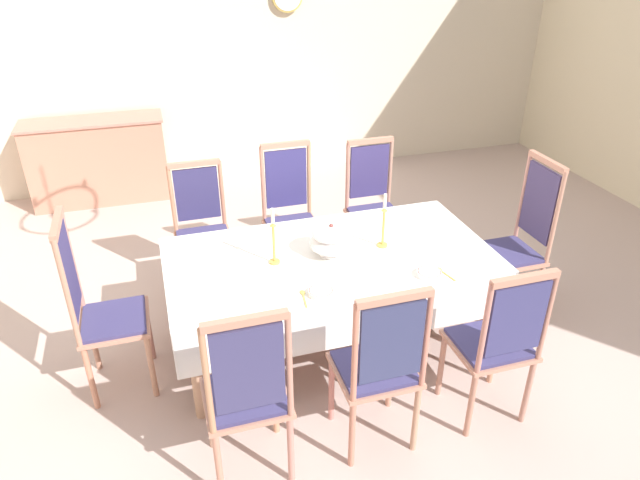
% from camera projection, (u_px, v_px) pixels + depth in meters
% --- Properties ---
extents(ground, '(7.78, 6.65, 0.04)m').
position_uv_depth(ground, '(327.00, 339.00, 4.21)').
color(ground, '#BCA49C').
extents(back_wall, '(7.78, 0.08, 3.59)m').
position_uv_depth(back_wall, '(233.00, 18.00, 6.16)').
color(back_wall, beige).
rests_on(back_wall, ground).
extents(dining_table, '(2.15, 1.10, 0.73)m').
position_uv_depth(dining_table, '(330.00, 264.00, 3.85)').
color(dining_table, tan).
rests_on(dining_table, ground).
extents(tablecloth, '(2.17, 1.12, 0.33)m').
position_uv_depth(tablecloth, '(330.00, 264.00, 3.85)').
color(tablecloth, white).
rests_on(tablecloth, dining_table).
extents(chair_south_a, '(0.44, 0.42, 1.14)m').
position_uv_depth(chair_south_a, '(247.00, 392.00, 2.88)').
color(chair_south_a, tan).
rests_on(chair_south_a, ground).
extents(chair_north_a, '(0.44, 0.42, 1.09)m').
position_uv_depth(chair_north_a, '(202.00, 228.00, 4.50)').
color(chair_north_a, '#BF7263').
rests_on(chair_north_a, ground).
extents(chair_south_b, '(0.44, 0.42, 1.12)m').
position_uv_depth(chair_south_b, '(380.00, 365.00, 3.08)').
color(chair_south_b, '#BB7268').
rests_on(chair_south_b, ground).
extents(chair_north_b, '(0.44, 0.42, 1.16)m').
position_uv_depth(chair_north_b, '(291.00, 213.00, 4.67)').
color(chair_north_b, '#BD785A').
rests_on(chair_north_b, ground).
extents(chair_south_c, '(0.44, 0.42, 1.09)m').
position_uv_depth(chair_south_c, '(497.00, 341.00, 3.27)').
color(chair_south_c, '#AF7865').
rests_on(chair_south_c, ground).
extents(chair_north_c, '(0.44, 0.42, 1.12)m').
position_uv_depth(chair_north_c, '(373.00, 204.00, 4.87)').
color(chair_north_c, '#BC7266').
rests_on(chair_north_c, ground).
extents(chair_head_west, '(0.42, 0.44, 1.23)m').
position_uv_depth(chair_head_west, '(99.00, 307.00, 3.48)').
color(chair_head_west, '#AE756A').
rests_on(chair_head_west, ground).
extents(chair_head_east, '(0.42, 0.44, 1.23)m').
position_uv_depth(chair_head_east, '(519.00, 238.00, 4.25)').
color(chair_head_east, tan).
rests_on(chair_head_east, ground).
extents(soup_tureen, '(0.29, 0.29, 0.23)m').
position_uv_depth(soup_tureen, '(331.00, 240.00, 3.76)').
color(soup_tureen, white).
rests_on(soup_tureen, tablecloth).
extents(candlestick_west, '(0.07, 0.07, 0.39)m').
position_uv_depth(candlestick_west, '(274.00, 241.00, 3.63)').
color(candlestick_west, gold).
rests_on(candlestick_west, tablecloth).
extents(candlestick_east, '(0.07, 0.07, 0.39)m').
position_uv_depth(candlestick_east, '(384.00, 225.00, 3.83)').
color(candlestick_east, gold).
rests_on(candlestick_east, tablecloth).
extents(bowl_near_left, '(0.15, 0.15, 0.04)m').
position_uv_depth(bowl_near_left, '(429.00, 273.00, 3.56)').
color(bowl_near_left, white).
rests_on(bowl_near_left, tablecloth).
extents(bowl_near_right, '(0.15, 0.15, 0.03)m').
position_uv_depth(bowl_near_right, '(321.00, 292.00, 3.38)').
color(bowl_near_right, white).
rests_on(bowl_near_right, tablecloth).
extents(spoon_primary, '(0.05, 0.18, 0.01)m').
position_uv_depth(spoon_primary, '(441.00, 271.00, 3.61)').
color(spoon_primary, gold).
rests_on(spoon_primary, tablecloth).
extents(spoon_secondary, '(0.04, 0.18, 0.01)m').
position_uv_depth(spoon_secondary, '(303.00, 294.00, 3.38)').
color(spoon_secondary, gold).
rests_on(spoon_secondary, tablecloth).
extents(sideboard, '(1.44, 0.48, 0.90)m').
position_uv_depth(sideboard, '(99.00, 161.00, 6.12)').
color(sideboard, tan).
rests_on(sideboard, ground).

